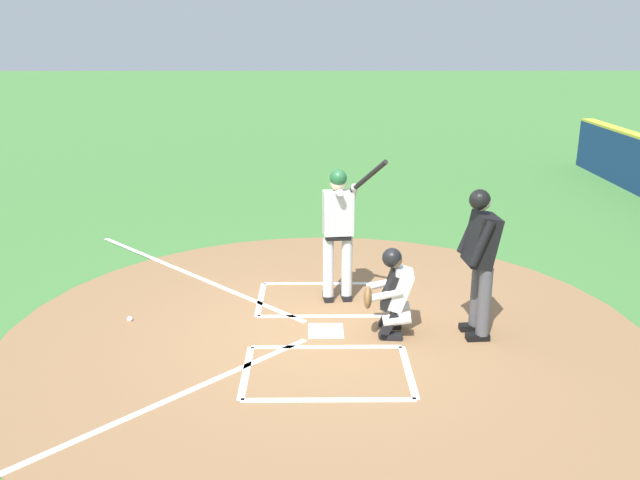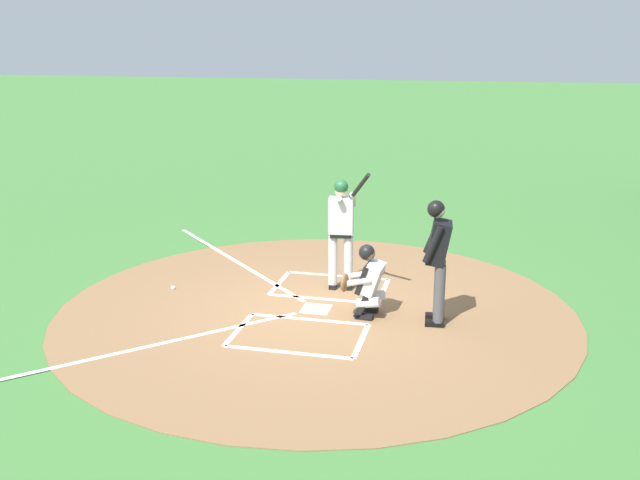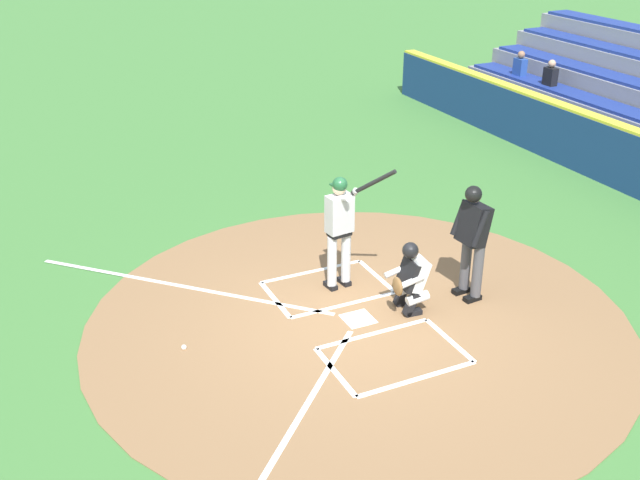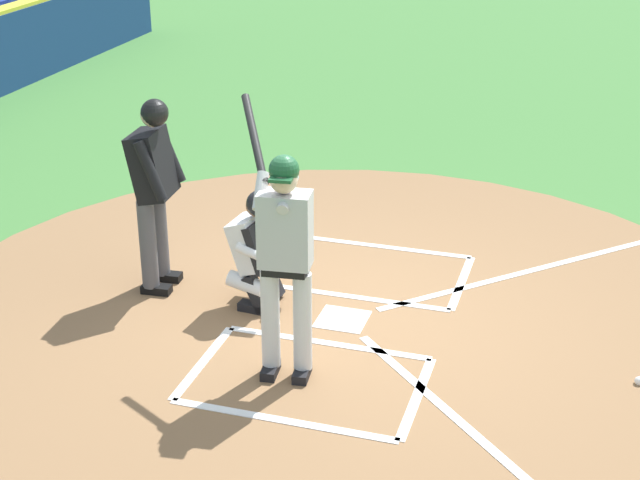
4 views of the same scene
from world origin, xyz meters
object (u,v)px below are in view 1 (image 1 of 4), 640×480
object	(u,v)px
catcher	(392,291)
baseball	(130,319)
plate_umpire	(480,254)
batter	(339,226)

from	to	relation	value
catcher	baseball	distance (m)	3.43
catcher	plate_umpire	xyz separation A→B (m)	(-0.04, -1.04, 0.49)
catcher	baseball	xyz separation A→B (m)	(0.42, 3.36, -0.55)
plate_umpire	baseball	size ratio (longest dim) A/B	25.20
batter	baseball	xyz separation A→B (m)	(-0.67, 2.74, -1.06)
catcher	baseball	size ratio (longest dim) A/B	15.27
plate_umpire	baseball	world-z (taller)	plate_umpire
baseball	catcher	bearing A→B (deg)	-97.11
batter	plate_umpire	size ratio (longest dim) A/B	1.14
catcher	baseball	world-z (taller)	catcher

